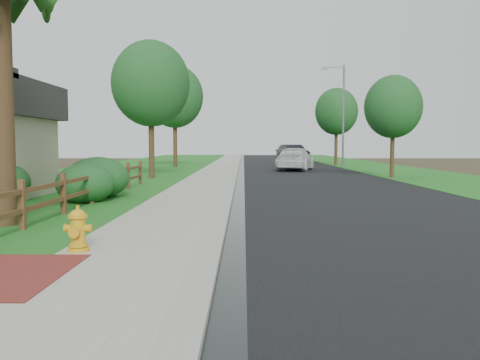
{
  "coord_description": "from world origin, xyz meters",
  "views": [
    {
      "loc": [
        0.96,
        -7.55,
        1.81
      ],
      "look_at": [
        0.88,
        4.84,
        0.95
      ],
      "focal_mm": 38.0,
      "sensor_mm": 36.0,
      "label": 1
    }
  ],
  "objects_px": {
    "fire_hydrant": "(78,230)",
    "dark_car_mid": "(294,157)",
    "ranch_fence": "(79,188)",
    "streetlight": "(342,110)",
    "white_suv": "(295,159)"
  },
  "relations": [
    {
      "from": "fire_hydrant",
      "to": "dark_car_mid",
      "type": "height_order",
      "value": "dark_car_mid"
    },
    {
      "from": "ranch_fence",
      "to": "white_suv",
      "type": "height_order",
      "value": "white_suv"
    },
    {
      "from": "dark_car_mid",
      "to": "streetlight",
      "type": "distance_m",
      "value": 6.46
    },
    {
      "from": "dark_car_mid",
      "to": "white_suv",
      "type": "bearing_deg",
      "value": 109.58
    },
    {
      "from": "ranch_fence",
      "to": "fire_hydrant",
      "type": "height_order",
      "value": "ranch_fence"
    },
    {
      "from": "dark_car_mid",
      "to": "streetlight",
      "type": "xyz_separation_m",
      "value": [
        3.21,
        -4.21,
        3.7
      ]
    },
    {
      "from": "fire_hydrant",
      "to": "white_suv",
      "type": "distance_m",
      "value": 28.09
    },
    {
      "from": "ranch_fence",
      "to": "fire_hydrant",
      "type": "relative_size",
      "value": 22.88
    },
    {
      "from": "fire_hydrant",
      "to": "streetlight",
      "type": "bearing_deg",
      "value": 71.99
    },
    {
      "from": "ranch_fence",
      "to": "dark_car_mid",
      "type": "distance_m",
      "value": 31.16
    },
    {
      "from": "streetlight",
      "to": "dark_car_mid",
      "type": "bearing_deg",
      "value": 127.29
    },
    {
      "from": "dark_car_mid",
      "to": "streetlight",
      "type": "height_order",
      "value": "streetlight"
    },
    {
      "from": "ranch_fence",
      "to": "streetlight",
      "type": "height_order",
      "value": "streetlight"
    },
    {
      "from": "ranch_fence",
      "to": "streetlight",
      "type": "distance_m",
      "value": 28.63
    },
    {
      "from": "white_suv",
      "to": "fire_hydrant",
      "type": "bearing_deg",
      "value": 91.67
    }
  ]
}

